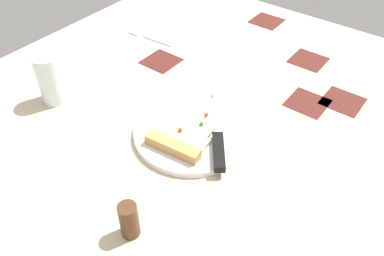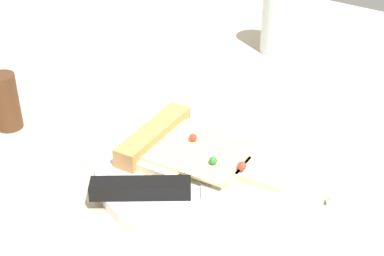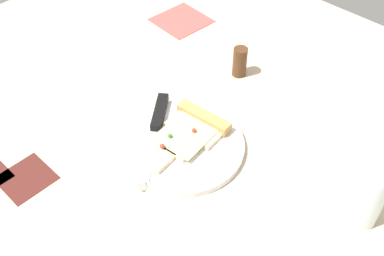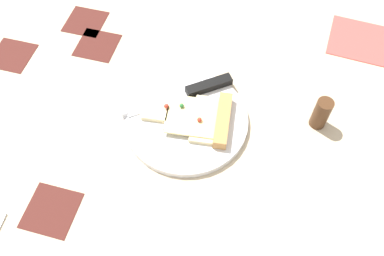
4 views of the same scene
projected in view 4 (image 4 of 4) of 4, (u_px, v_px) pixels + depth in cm
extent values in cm
cube|color=#C6B293|center=(195.00, 99.00, 89.14)|extent=(135.50, 135.50, 3.00)
cube|color=#4C1E19|center=(86.00, 22.00, 99.66)|extent=(9.00, 9.00, 0.20)
cube|color=#4C1E19|center=(97.00, 46.00, 95.55)|extent=(9.00, 9.00, 0.20)
cube|color=#4C1E19|center=(11.00, 57.00, 93.71)|extent=(9.00, 9.00, 0.20)
cube|color=#4C1E19|center=(52.00, 211.00, 74.08)|extent=(9.00, 9.00, 0.20)
cylinder|color=silver|center=(188.00, 121.00, 83.45)|extent=(24.97, 24.97, 1.42)
cube|color=beige|center=(208.00, 120.00, 82.09)|extent=(11.57, 7.13, 1.00)
cube|color=beige|center=(180.00, 116.00, 82.55)|extent=(7.75, 6.33, 1.00)
cube|color=beige|center=(156.00, 113.00, 82.96)|extent=(4.13, 5.55, 1.00)
cube|color=#EDD88C|center=(193.00, 116.00, 81.79)|extent=(10.20, 10.92, 0.30)
cube|color=tan|center=(223.00, 120.00, 81.34)|extent=(12.21, 3.85, 2.20)
sphere|color=red|center=(199.00, 120.00, 80.63)|extent=(0.90, 0.90, 0.90)
sphere|color=red|center=(166.00, 106.00, 82.36)|extent=(0.94, 0.94, 0.94)
sphere|color=#2D7A38|center=(182.00, 106.00, 82.46)|extent=(0.87, 0.87, 0.87)
cube|color=silver|center=(155.00, 105.00, 84.51)|extent=(8.82, 10.79, 0.30)
cone|color=silver|center=(127.00, 114.00, 83.30)|extent=(2.80, 2.80, 2.00)
cube|color=black|center=(209.00, 85.00, 86.37)|extent=(7.77, 9.31, 1.60)
cylinder|color=#4C2D19|center=(321.00, 113.00, 80.96)|extent=(3.24, 3.24, 7.12)
cube|color=#E54C47|center=(358.00, 40.00, 96.13)|extent=(13.87, 13.87, 0.40)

